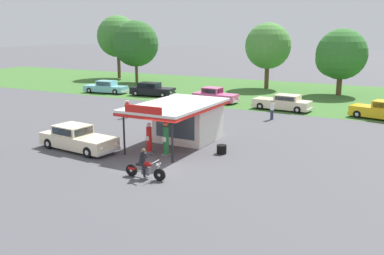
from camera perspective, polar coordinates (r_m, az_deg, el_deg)
ground_plane at (r=23.66m, az=-4.52°, el=-5.20°), size 300.00×300.00×0.00m
grass_verge_strip at (r=50.89m, az=14.10°, el=4.32°), size 120.00×24.00×0.01m
service_station_kiosk at (r=28.43m, az=-0.88°, el=1.33°), size 4.29×7.50×3.21m
gas_pump_nearside at (r=26.00m, az=-5.83°, el=-1.57°), size 0.44×0.44×1.89m
gas_pump_offside at (r=25.33m, az=-3.55°, el=-1.72°), size 0.44×0.44×2.05m
motorcycle_with_rider at (r=21.60m, az=-6.43°, el=-5.21°), size 2.30×0.70×1.58m
featured_classic_sedan at (r=27.56m, az=-15.23°, el=-1.48°), size 5.59×2.39×1.53m
parked_car_back_row_centre_right at (r=39.06m, az=24.26°, el=2.06°), size 5.28×2.89×1.59m
parked_car_back_row_right at (r=48.74m, az=-5.43°, el=5.11°), size 5.39×2.47×1.51m
parked_car_back_row_far_left at (r=40.70m, az=12.17°, el=3.28°), size 5.62×2.24×1.49m
parked_car_back_row_left at (r=44.16m, az=3.09°, el=4.31°), size 4.94×1.99×1.54m
parked_car_back_row_centre at (r=51.78m, az=-11.57°, el=5.33°), size 5.57×2.47×1.48m
bystander_strolling_foreground at (r=36.67m, az=-8.73°, el=2.54°), size 0.34×0.34×1.51m
bystander_standing_back_lot at (r=36.11m, az=10.77°, el=2.43°), size 0.36×0.36×1.64m
tree_oak_far_left at (r=51.73m, az=19.30°, el=9.15°), size 5.82×5.75×7.56m
tree_oak_far_right at (r=60.73m, az=-7.58°, el=11.01°), size 6.39×6.39×8.70m
tree_oak_right at (r=67.41m, az=-10.00°, el=12.02°), size 6.35×6.35×9.59m
tree_oak_left at (r=55.19m, az=10.22°, el=10.79°), size 5.80×5.80×8.32m
spare_tire_stack at (r=25.86m, az=4.02°, el=-2.96°), size 0.60×0.60×0.54m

